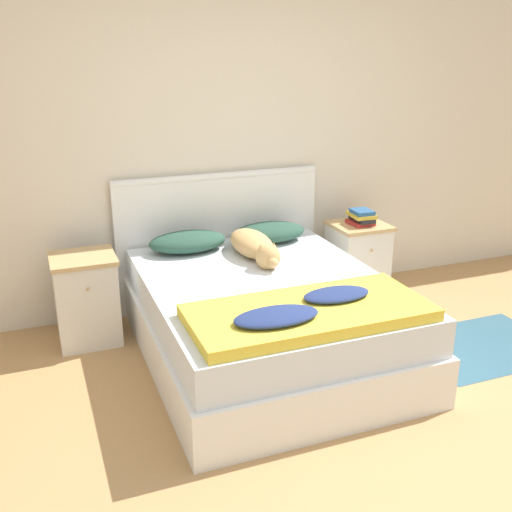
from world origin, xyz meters
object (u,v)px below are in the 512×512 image
Objects in this scene: bed at (267,320)px; nightstand_left at (87,299)px; pillow_left at (188,242)px; book_stack at (361,217)px; pillow_right at (269,232)px; nightstand_right at (357,261)px; dog at (255,246)px.

nightstand_left is at bearing 147.85° from bed.
book_stack reaches higher than pillow_left.
pillow_right is at bearing 66.61° from bed.
nightstand_right is 1.05m from dog.
book_stack reaches higher than nightstand_left.
pillow_left is 0.73× the size of dog.
nightstand_right is at bearing 32.15° from bed.
nightstand_left is 1.42m from pillow_right.
nightstand_left is (-1.07, 0.67, 0.05)m from bed.
bed is at bearing -101.21° from dog.
book_stack is at bearing -0.35° from nightstand_left.
pillow_left is at bearing 113.39° from bed.
pillow_right is 2.34× the size of book_stack.
dog is at bearing 78.79° from bed.
pillow_left reaches higher than nightstand_right.
nightstand_left is 0.80× the size of dog.
pillow_right is (1.39, 0.07, 0.31)m from nightstand_left.
bed is 1.32m from book_stack.
book_stack is at bearing -69.32° from nightstand_right.
dog reaches higher than pillow_left.
bed is 3.07× the size of nightstand_right.
nightstand_left is 2.58× the size of book_stack.
book_stack reaches higher than nightstand_right.
pillow_right is (0.32, 0.74, 0.35)m from bed.
nightstand_left is 1.10× the size of pillow_left.
dog reaches higher than bed.
nightstand_left and nightstand_right have the same top height.
pillow_left and pillow_right have the same top height.
nightstand_left is at bearing 179.65° from book_stack.
bed is at bearing -32.15° from nightstand_left.
pillow_left is at bearing 176.64° from book_stack.
pillow_right is at bearing 51.41° from dog.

